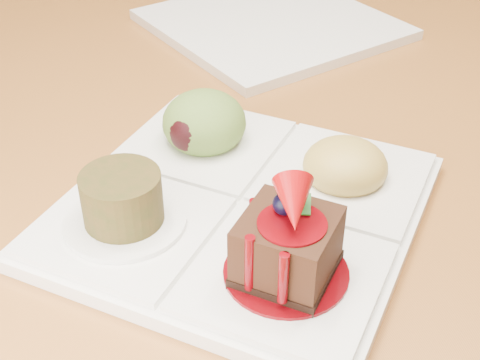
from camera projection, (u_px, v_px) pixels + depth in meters
The scene contains 4 objects.
dining_table at pixel (331, 62), 0.91m from camera, with size 1.00×1.80×0.75m.
chair_left at pixel (42, 54), 1.43m from camera, with size 0.43×0.43×0.83m.
sampler_plate at pixel (240, 192), 0.52m from camera, with size 0.30×0.30×0.10m.
second_plate at pixel (272, 24), 0.84m from camera, with size 0.26×0.26×0.01m, color white.
Camera 1 is at (0.35, -0.77, 1.08)m, focal length 50.00 mm.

